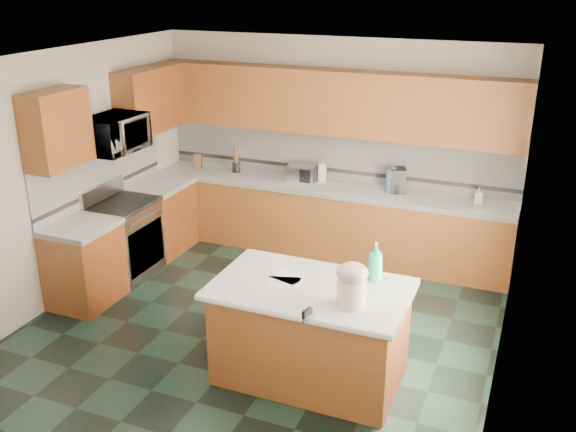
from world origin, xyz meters
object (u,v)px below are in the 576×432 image
at_px(treat_jar, 351,291).
at_px(toaster_oven, 301,173).
at_px(soap_bottle_island, 376,262).
at_px(island_top, 311,289).
at_px(coffee_maker, 398,180).
at_px(island_base, 310,335).
at_px(knife_block, 198,161).

xyz_separation_m(treat_jar, toaster_oven, (-1.54, 2.87, -0.02)).
relative_size(soap_bottle_island, toaster_oven, 0.97).
distance_m(island_top, coffee_maker, 2.72).
height_order(island_base, toaster_oven, toaster_oven).
distance_m(island_base, toaster_oven, 2.97).
bearing_deg(knife_block, toaster_oven, -20.92).
height_order(treat_jar, soap_bottle_island, soap_bottle_island).
distance_m(soap_bottle_island, coffee_maker, 2.42).
relative_size(island_base, treat_jar, 6.32).
xyz_separation_m(island_top, coffee_maker, (0.11, 2.71, 0.18)).
height_order(island_base, coffee_maker, coffee_maker).
bearing_deg(coffee_maker, island_base, -109.69).
bearing_deg(coffee_maker, soap_bottle_island, -98.74).
distance_m(treat_jar, toaster_oven, 3.26).
bearing_deg(treat_jar, toaster_oven, 110.53).
distance_m(knife_block, coffee_maker, 2.74).
xyz_separation_m(island_base, coffee_maker, (0.11, 2.71, 0.64)).
height_order(soap_bottle_island, toaster_oven, soap_bottle_island).
height_order(island_top, treat_jar, treat_jar).
bearing_deg(island_base, treat_jar, -24.73).
bearing_deg(treat_jar, island_base, 147.49).
distance_m(island_base, soap_bottle_island, 0.88).
distance_m(treat_jar, soap_bottle_island, 0.52).
height_order(knife_block, coffee_maker, coffee_maker).
height_order(treat_jar, coffee_maker, coffee_maker).
height_order(island_base, knife_block, knife_block).
distance_m(knife_block, toaster_oven, 1.50).
xyz_separation_m(knife_block, toaster_oven, (1.50, 0.00, 0.01)).
distance_m(island_top, toaster_oven, 2.91).
xyz_separation_m(soap_bottle_island, coffee_maker, (-0.36, 2.39, -0.02)).
bearing_deg(knife_block, island_top, -66.53).
bearing_deg(island_top, toaster_oven, 112.89).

